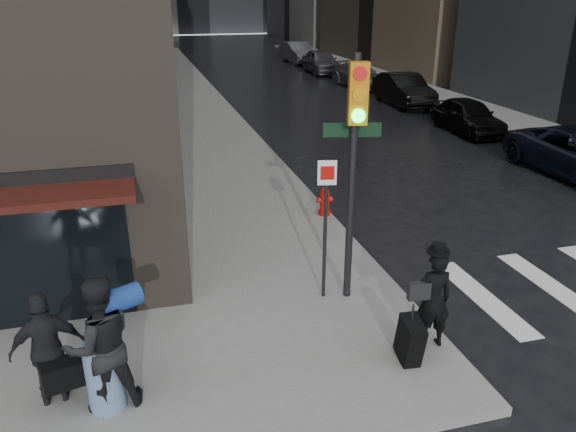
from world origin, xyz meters
name	(u,v)px	position (x,y,z in m)	size (l,w,h in m)	color
ground	(330,356)	(0.00, 0.00, 0.00)	(140.00, 140.00, 0.00)	black
sidewalk_left	(180,89)	(0.00, 27.00, 0.07)	(4.00, 50.00, 0.15)	slate
sidewalk_right	(389,80)	(13.50, 27.00, 0.07)	(3.00, 50.00, 0.15)	slate
man_overcoat	(428,306)	(1.49, -0.38, 0.92)	(1.02, 0.91, 1.85)	black
man_jeans	(99,345)	(-3.45, -0.45, 1.16)	(1.46, 0.99, 2.01)	black
man_greycoat	(48,349)	(-4.15, -0.13, 1.00)	(1.04, 0.55, 1.70)	black
traffic_light	(352,150)	(0.82, 1.45, 3.04)	(1.10, 0.60, 4.48)	black
fire_hydrant	(325,202)	(1.80, 5.60, 0.48)	(0.41, 0.32, 0.74)	#AE0F0A
parked_car_1	(468,116)	(10.64, 13.15, 0.71)	(1.67, 4.15, 1.42)	black
parked_car_2	(404,89)	(10.75, 19.37, 0.80)	(1.69, 4.83, 1.59)	black
parked_car_3	(359,75)	(10.78, 25.59, 0.68)	(1.91, 4.69, 1.36)	#44454A
parked_car_4	(321,61)	(10.42, 31.81, 0.82)	(1.94, 4.83, 1.65)	#3D3D42
parked_car_5	(298,52)	(10.48, 38.03, 0.82)	(1.75, 5.01, 1.65)	#404045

